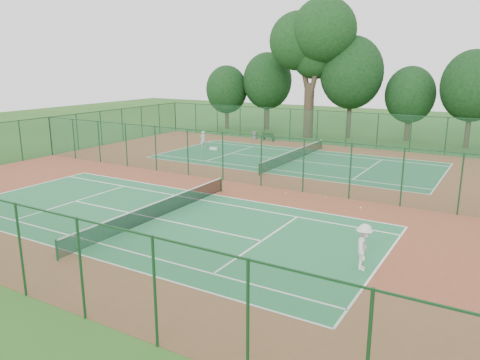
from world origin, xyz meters
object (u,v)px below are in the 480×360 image
object	(u,v)px
player_near	(364,247)
player_far	(203,140)
bench	(268,137)
trash_bin	(255,135)
kit_bag	(214,148)
big_tree	(313,40)

from	to	relation	value
player_near	player_far	distance (m)	28.86
player_near	bench	size ratio (longest dim) A/B	1.30
trash_bin	kit_bag	xyz separation A→B (m)	(-0.35, -7.57, -0.31)
kit_bag	big_tree	bearing A→B (deg)	54.58
player_far	big_tree	xyz separation A→B (m)	(6.10, 12.18, 9.66)
trash_bin	kit_bag	world-z (taller)	trash_bin
trash_bin	big_tree	distance (m)	11.99
kit_bag	trash_bin	bearing A→B (deg)	73.76
player_far	kit_bag	world-z (taller)	player_far
player_far	bench	bearing A→B (deg)	179.32
bench	kit_bag	distance (m)	7.67
player_far	trash_bin	bearing A→B (deg)	-167.89
player_far	trash_bin	distance (m)	7.75
kit_bag	player_near	bearing A→B (deg)	-57.33
trash_bin	kit_bag	bearing A→B (deg)	-92.64
trash_bin	bench	bearing A→B (deg)	-6.94
trash_bin	big_tree	xyz separation A→B (m)	(4.53, 4.60, 10.10)
big_tree	trash_bin	bearing A→B (deg)	-134.52
trash_bin	big_tree	world-z (taller)	big_tree
bench	big_tree	world-z (taller)	big_tree
player_near	trash_bin	size ratio (longest dim) A/B	2.19
player_near	player_far	xyz separation A→B (m)	(-21.43, 19.33, -0.09)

